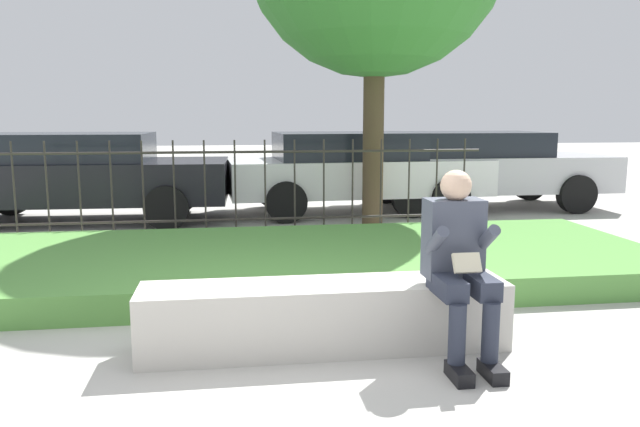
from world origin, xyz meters
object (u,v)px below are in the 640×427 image
stone_bench (325,320)px  car_parked_right (475,167)px  car_parked_center (354,169)px  car_parked_left (79,174)px  person_seated_reader (459,257)px

stone_bench → car_parked_right: 7.27m
stone_bench → car_parked_center: car_parked_center is taller
car_parked_right → car_parked_left: 6.57m
car_parked_left → car_parked_center: car_parked_left is taller
person_seated_reader → car_parked_left: size_ratio=0.29×
car_parked_left → person_seated_reader: bearing=-56.2°
car_parked_right → car_parked_center: car_parked_center is taller
car_parked_right → car_parked_center: (-2.18, -0.14, -0.00)m
stone_bench → car_parked_left: car_parked_left is taller
person_seated_reader → car_parked_right: car_parked_right is taller
car_parked_right → car_parked_left: size_ratio=1.04×
car_parked_right → stone_bench: bearing=-120.1°
person_seated_reader → car_parked_right: (2.76, 6.57, 0.03)m
car_parked_left → car_parked_right: bearing=6.2°
car_parked_center → person_seated_reader: bearing=-98.0°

